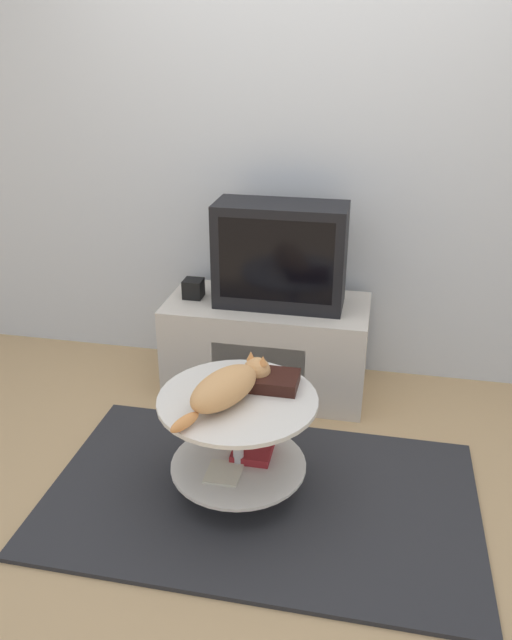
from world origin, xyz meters
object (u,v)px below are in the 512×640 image
tv (280,255)px  speaker (193,289)px  dvd_box (270,380)px  cat (229,386)px

tv → speaker: 0.51m
tv → dvd_box: size_ratio=2.82×
speaker → dvd_box: (0.56, -0.77, -0.06)m
speaker → tv: bearing=0.8°
tv → dvd_box: bearing=-83.2°
tv → speaker: (-0.46, -0.01, -0.22)m
dvd_box → cat: cat is taller
speaker → cat: cat is taller
dvd_box → cat: 0.20m
tv → dvd_box: (0.09, -0.77, -0.28)m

